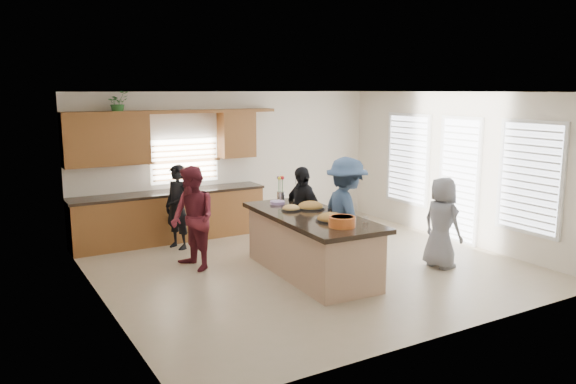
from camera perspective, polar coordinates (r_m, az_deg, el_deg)
floor at (r=9.22m, az=2.23°, el=-7.56°), size 6.50×6.50×0.00m
room_shell at (r=8.82m, az=2.31°, el=4.27°), size 6.52×6.02×2.81m
back_cabinetry at (r=10.81m, az=-12.24°, el=-0.14°), size 4.08×0.66×2.46m
right_wall_glazing at (r=10.87m, az=17.14°, el=2.00°), size 0.06×4.00×2.25m
island at (r=8.73m, az=2.37°, el=-5.49°), size 1.29×2.76×0.95m
platter_front at (r=8.22m, az=4.38°, el=-2.74°), size 0.45×0.45×0.18m
platter_mid at (r=9.03m, az=2.30°, el=-1.52°), size 0.46×0.46×0.18m
platter_back at (r=8.89m, az=0.32°, el=-1.71°), size 0.31×0.31×0.13m
salad_bowl at (r=7.85m, az=5.52°, el=-2.96°), size 0.37×0.37×0.15m
clear_cup at (r=8.12m, az=7.88°, el=-2.82°), size 0.08×0.08×0.09m
plate_stack at (r=9.39m, az=-1.08°, el=-1.08°), size 0.25×0.25×0.05m
flower_vase at (r=9.70m, az=-0.73°, el=0.43°), size 0.14×0.14×0.42m
potted_plant at (r=10.51m, az=-16.90°, el=8.67°), size 0.47×0.44×0.42m
woman_left_back at (r=10.26m, az=-11.16°, el=-1.50°), size 0.54×0.65×1.53m
woman_left_mid at (r=8.99m, az=-9.64°, el=-2.68°), size 0.76×0.91×1.66m
woman_left_front at (r=9.50m, az=1.41°, el=-2.10°), size 0.47×0.95×1.57m
woman_right_back at (r=8.85m, az=5.95°, el=-2.30°), size 0.85×1.26×1.81m
woman_right_front at (r=9.32m, az=15.35°, el=-3.03°), size 0.50×0.74×1.47m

